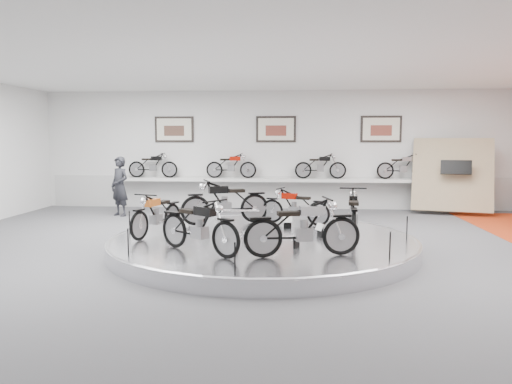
# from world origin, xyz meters

# --- Properties ---
(floor) EXTENTS (16.00, 16.00, 0.00)m
(floor) POSITION_xyz_m (0.00, 0.00, 0.00)
(floor) COLOR #4D4D4F
(floor) RESTS_ON ground
(ceiling) EXTENTS (16.00, 16.00, 0.00)m
(ceiling) POSITION_xyz_m (0.00, 0.00, 4.00)
(ceiling) COLOR white
(ceiling) RESTS_ON wall_back
(wall_back) EXTENTS (16.00, 0.00, 16.00)m
(wall_back) POSITION_xyz_m (0.00, 7.00, 2.00)
(wall_back) COLOR silver
(wall_back) RESTS_ON floor
(wall_front) EXTENTS (16.00, 0.00, 16.00)m
(wall_front) POSITION_xyz_m (0.00, -7.00, 2.00)
(wall_front) COLOR silver
(wall_front) RESTS_ON floor
(dado_band) EXTENTS (15.68, 0.04, 1.10)m
(dado_band) POSITION_xyz_m (0.00, 6.98, 0.55)
(dado_band) COLOR #BCBCBA
(dado_band) RESTS_ON floor
(display_platform) EXTENTS (6.40, 6.40, 0.30)m
(display_platform) POSITION_xyz_m (0.00, 0.30, 0.15)
(display_platform) COLOR silver
(display_platform) RESTS_ON floor
(platform_rim) EXTENTS (6.40, 6.40, 0.10)m
(platform_rim) POSITION_xyz_m (0.00, 0.30, 0.27)
(platform_rim) COLOR #B2B2BA
(platform_rim) RESTS_ON display_platform
(shelf) EXTENTS (11.00, 0.55, 0.10)m
(shelf) POSITION_xyz_m (0.00, 6.70, 1.00)
(shelf) COLOR silver
(shelf) RESTS_ON wall_back
(poster_left) EXTENTS (1.35, 0.06, 0.88)m
(poster_left) POSITION_xyz_m (-3.50, 6.96, 2.70)
(poster_left) COLOR silver
(poster_left) RESTS_ON wall_back
(poster_center) EXTENTS (1.35, 0.06, 0.88)m
(poster_center) POSITION_xyz_m (0.00, 6.96, 2.70)
(poster_center) COLOR silver
(poster_center) RESTS_ON wall_back
(poster_right) EXTENTS (1.35, 0.06, 0.88)m
(poster_right) POSITION_xyz_m (3.50, 6.96, 2.70)
(poster_right) COLOR silver
(poster_right) RESTS_ON wall_back
(display_panel) EXTENTS (2.56, 1.52, 2.30)m
(display_panel) POSITION_xyz_m (5.60, 6.10, 1.25)
(display_panel) COLOR tan
(display_panel) RESTS_ON floor
(shelf_bike_a) EXTENTS (1.22, 0.43, 0.73)m
(shelf_bike_a) POSITION_xyz_m (-4.20, 6.70, 1.42)
(shelf_bike_a) COLOR black
(shelf_bike_a) RESTS_ON shelf
(shelf_bike_b) EXTENTS (1.22, 0.43, 0.73)m
(shelf_bike_b) POSITION_xyz_m (-1.50, 6.70, 1.42)
(shelf_bike_b) COLOR #960F03
(shelf_bike_b) RESTS_ON shelf
(shelf_bike_c) EXTENTS (1.22, 0.43, 0.73)m
(shelf_bike_c) POSITION_xyz_m (1.50, 6.70, 1.42)
(shelf_bike_c) COLOR black
(shelf_bike_c) RESTS_ON shelf
(shelf_bike_d) EXTENTS (1.22, 0.43, 0.73)m
(shelf_bike_d) POSITION_xyz_m (4.20, 6.70, 1.42)
(shelf_bike_d) COLOR #B4B5B9
(shelf_bike_d) RESTS_ON shelf
(bike_a) EXTENTS (0.75, 1.76, 1.01)m
(bike_a) POSITION_xyz_m (1.90, 0.57, 0.80)
(bike_a) COLOR black
(bike_a) RESTS_ON display_platform
(bike_b) EXTENTS (1.59, 1.03, 0.88)m
(bike_b) POSITION_xyz_m (0.66, 1.98, 0.74)
(bike_b) COLOR #960F03
(bike_b) RESTS_ON display_platform
(bike_c) EXTENTS (1.96, 1.30, 1.09)m
(bike_c) POSITION_xyz_m (-1.02, 1.89, 0.85)
(bike_c) COLOR black
(bike_c) RESTS_ON display_platform
(bike_d) EXTENTS (1.01, 1.68, 0.93)m
(bike_d) POSITION_xyz_m (-2.29, 0.35, 0.77)
(bike_d) COLOR #CB5E1D
(bike_d) RESTS_ON display_platform
(bike_e) EXTENTS (1.73, 1.49, 1.00)m
(bike_e) POSITION_xyz_m (-1.06, -1.24, 0.80)
(bike_e) COLOR black
(bike_e) RESTS_ON display_platform
(bike_f) EXTENTS (1.86, 1.00, 1.04)m
(bike_f) POSITION_xyz_m (0.81, -1.37, 0.82)
(bike_f) COLOR #B4B5B9
(bike_f) RESTS_ON display_platform
(visitor) EXTENTS (0.80, 0.72, 1.83)m
(visitor) POSITION_xyz_m (-4.72, 4.86, 0.92)
(visitor) COLOR black
(visitor) RESTS_ON floor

